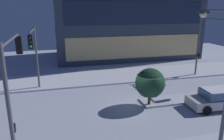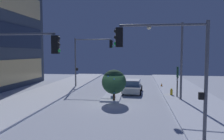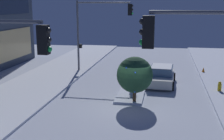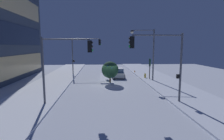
# 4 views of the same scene
# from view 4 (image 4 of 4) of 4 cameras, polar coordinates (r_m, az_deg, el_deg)

# --- Properties ---
(ground) EXTENTS (52.00, 52.00, 0.00)m
(ground) POSITION_cam_4_polar(r_m,az_deg,el_deg) (23.71, -1.11, -4.66)
(ground) COLOR silver
(curb_strip_near) EXTENTS (52.00, 5.20, 0.14)m
(curb_strip_near) POSITION_cam_4_polar(r_m,az_deg,el_deg) (25.28, 16.69, -4.05)
(curb_strip_near) COLOR silver
(curb_strip_near) RESTS_ON ground
(curb_strip_far) EXTENTS (52.00, 5.20, 0.14)m
(curb_strip_far) POSITION_cam_4_polar(r_m,az_deg,el_deg) (24.56, -19.47, -4.50)
(curb_strip_far) COLOR silver
(curb_strip_far) RESTS_ON ground
(median_strip) EXTENTS (9.00, 1.80, 0.14)m
(median_strip) POSITION_cam_4_polar(r_m,az_deg,el_deg) (28.42, -1.91, -2.47)
(median_strip) COLOR silver
(median_strip) RESTS_ON ground
(car_near) EXTENTS (4.63, 2.27, 1.49)m
(car_near) POSITION_cam_4_polar(r_m,az_deg,el_deg) (29.24, 1.90, -0.91)
(car_near) COLOR silver
(car_near) RESTS_ON ground
(traffic_light_corner_far_left) EXTENTS (0.32, 4.32, 5.81)m
(traffic_light_corner_far_left) POSITION_cam_4_polar(r_m,az_deg,el_deg) (15.64, -15.18, 3.80)
(traffic_light_corner_far_left) COLOR #565960
(traffic_light_corner_far_left) RESTS_ON ground
(traffic_light_corner_far_right) EXTENTS (0.32, 5.17, 6.52)m
(traffic_light_corner_far_right) POSITION_cam_4_polar(r_m,az_deg,el_deg) (32.26, -9.11, 6.54)
(traffic_light_corner_far_right) COLOR #565960
(traffic_light_corner_far_right) RESTS_ON ground
(traffic_light_corner_near_left) EXTENTS (0.32, 4.73, 6.15)m
(traffic_light_corner_near_left) POSITION_cam_4_polar(r_m,az_deg,el_deg) (15.97, 15.40, 4.47)
(traffic_light_corner_near_left) COLOR #565960
(traffic_light_corner_near_left) RESTS_ON ground
(street_lamp_arched) EXTENTS (0.76, 3.38, 7.42)m
(street_lamp_arched) POSITION_cam_4_polar(r_m,az_deg,el_deg) (26.13, 11.05, 7.14)
(street_lamp_arched) COLOR #565960
(street_lamp_arched) RESTS_ON ground
(fire_hydrant) EXTENTS (0.48, 0.26, 0.82)m
(fire_hydrant) POSITION_cam_4_polar(r_m,az_deg,el_deg) (28.58, 10.51, -1.87)
(fire_hydrant) COLOR gold
(fire_hydrant) RESTS_ON ground
(parking_info_sign) EXTENTS (0.55, 0.12, 3.19)m
(parking_info_sign) POSITION_cam_4_polar(r_m,az_deg,el_deg) (27.54, 11.94, 1.21)
(parking_info_sign) COLOR black
(parking_info_sign) RESTS_ON ground
(decorated_tree_median) EXTENTS (2.28, 2.28, 3.01)m
(decorated_tree_median) POSITION_cam_4_polar(r_m,az_deg,el_deg) (24.10, -0.61, 0.05)
(decorated_tree_median) COLOR #473323
(decorated_tree_median) RESTS_ON ground
(construction_cone) EXTENTS (0.36, 0.36, 0.55)m
(construction_cone) POSITION_cam_4_polar(r_m,az_deg,el_deg) (34.33, 7.26, -0.44)
(construction_cone) COLOR orange
(construction_cone) RESTS_ON ground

